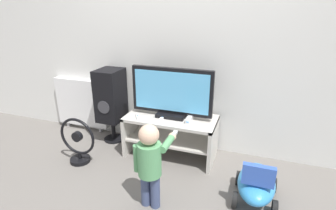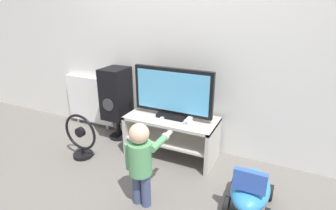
# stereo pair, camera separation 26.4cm
# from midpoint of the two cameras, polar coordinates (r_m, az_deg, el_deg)

# --- Properties ---
(ground_plane) EXTENTS (16.00, 16.00, 0.00)m
(ground_plane) POSITION_cam_midpoint_polar(r_m,az_deg,el_deg) (2.82, 1.50, -13.00)
(ground_plane) COLOR slate
(wall_back) EXTENTS (10.00, 0.06, 2.60)m
(wall_back) POSITION_cam_midpoint_polar(r_m,az_deg,el_deg) (2.86, 6.37, 15.32)
(wall_back) COLOR silver
(wall_back) RESTS_ON ground_plane
(tv_stand) EXTENTS (0.97, 0.47, 0.46)m
(tv_stand) POSITION_cam_midpoint_polar(r_m,az_deg,el_deg) (2.85, 3.47, -5.61)
(tv_stand) COLOR beige
(tv_stand) RESTS_ON ground_plane
(television) EXTENTS (0.87, 0.20, 0.53)m
(television) POSITION_cam_midpoint_polar(r_m,az_deg,el_deg) (2.71, 3.83, 2.46)
(television) COLOR black
(television) RESTS_ON tv_stand
(game_console) EXTENTS (0.05, 0.18, 0.05)m
(game_console) POSITION_cam_midpoint_polar(r_m,az_deg,el_deg) (2.69, 7.53, -3.24)
(game_console) COLOR white
(game_console) RESTS_ON tv_stand
(remote_primary) EXTENTS (0.10, 0.13, 0.03)m
(remote_primary) POSITION_cam_midpoint_polar(r_m,az_deg,el_deg) (2.81, -3.66, -2.28)
(remote_primary) COLOR white
(remote_primary) RESTS_ON tv_stand
(remote_secondary) EXTENTS (0.04, 0.13, 0.03)m
(remote_secondary) POSITION_cam_midpoint_polar(r_m,az_deg,el_deg) (2.74, 1.60, -2.85)
(remote_secondary) COLOR white
(remote_secondary) RESTS_ON tv_stand
(child) EXTENTS (0.28, 0.43, 0.74)m
(child) POSITION_cam_midpoint_polar(r_m,az_deg,el_deg) (2.11, -2.26, -11.61)
(child) COLOR #3F4C72
(child) RESTS_ON ground_plane
(speaker_tower) EXTENTS (0.27, 0.34, 0.89)m
(speaker_tower) POSITION_cam_midpoint_polar(r_m,az_deg,el_deg) (3.18, -8.91, 2.18)
(speaker_tower) COLOR black
(speaker_tower) RESTS_ON ground_plane
(floor_fan) EXTENTS (0.41, 0.21, 0.51)m
(floor_fan) POSITION_cam_midpoint_polar(r_m,az_deg,el_deg) (2.96, -16.02, -7.01)
(floor_fan) COLOR black
(floor_fan) RESTS_ON ground_plane
(ride_on_toy) EXTENTS (0.35, 0.56, 0.43)m
(ride_on_toy) POSITION_cam_midpoint_polar(r_m,az_deg,el_deg) (2.38, 20.70, -16.86)
(ride_on_toy) COLOR #338CD1
(ride_on_toy) RESTS_ON ground_plane
(radiator) EXTENTS (0.74, 0.08, 0.69)m
(radiator) POSITION_cam_midpoint_polar(r_m,az_deg,el_deg) (3.66, -14.52, 1.07)
(radiator) COLOR white
(radiator) RESTS_ON ground_plane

